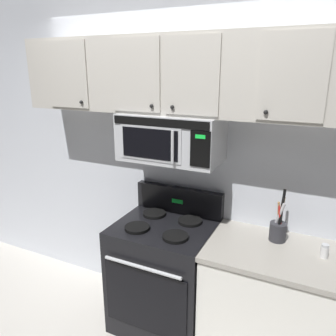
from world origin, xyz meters
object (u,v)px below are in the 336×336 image
at_px(utensil_crock_charcoal, 278,228).
at_px(salt_shaker, 325,251).
at_px(over_range_microwave, 171,138).
at_px(stove_range, 165,273).

bearing_deg(utensil_crock_charcoal, salt_shaker, -18.59).
distance_m(over_range_microwave, utensil_crock_charcoal, 1.01).
xyz_separation_m(over_range_microwave, utensil_crock_charcoal, (0.82, 0.03, -0.58)).
height_order(over_range_microwave, salt_shaker, over_range_microwave).
bearing_deg(salt_shaker, stove_range, -177.89).
xyz_separation_m(stove_range, salt_shaker, (1.13, 0.04, 0.48)).
xyz_separation_m(utensil_crock_charcoal, salt_shaker, (0.31, -0.10, -0.05)).
relative_size(stove_range, salt_shaker, 11.93).
relative_size(stove_range, over_range_microwave, 1.47).
relative_size(stove_range, utensil_crock_charcoal, 2.95).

